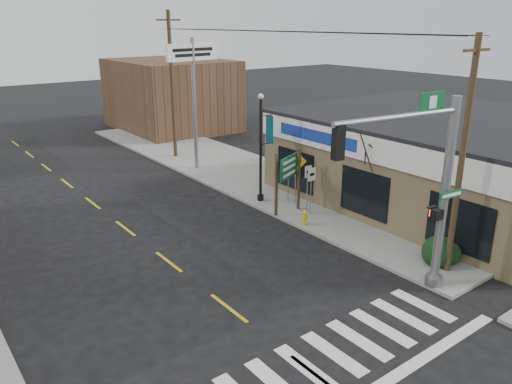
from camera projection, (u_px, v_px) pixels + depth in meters
ground at (317, 376)px, 12.66m from camera, size 140.00×140.00×0.00m
sidewalk_right at (272, 183)px, 27.58m from camera, size 6.00×38.00×0.13m
center_line at (169, 262)px, 18.69m from camera, size 0.12×56.00×0.01m
crosswalk at (306, 368)px, 12.96m from camera, size 11.00×2.20×0.01m
thrift_store at (446, 160)px, 24.82m from camera, size 12.00×14.00×4.00m
bldg_distant_right at (171, 95)px, 41.22m from camera, size 8.00×10.00×5.60m
traffic_signal_pole at (433, 179)px, 15.15m from camera, size 5.13×0.39×6.50m
guide_sign at (288, 173)px, 22.59m from camera, size 1.67×0.14×2.92m
fire_hydrant at (305, 217)px, 21.65m from camera, size 0.21×0.21×0.67m
ped_crossing_sign at (296, 168)px, 23.66m from camera, size 1.02×0.07×2.63m
lamp_post at (262, 140)px, 23.80m from camera, size 0.68×0.54×5.25m
dance_center_sign at (193, 73)px, 28.40m from camera, size 3.57×0.22×7.59m
bare_tree at (378, 142)px, 20.76m from camera, size 2.32×2.32×4.64m
shrub_front at (439, 252)px, 18.14m from camera, size 1.22×1.22×0.92m
shrub_back at (352, 195)px, 24.16m from camera, size 1.17×1.17×0.88m
utility_pole_near at (462, 157)px, 16.46m from camera, size 1.41×0.21×8.10m
utility_pole_far at (172, 84)px, 31.40m from camera, size 1.58×0.24×9.09m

